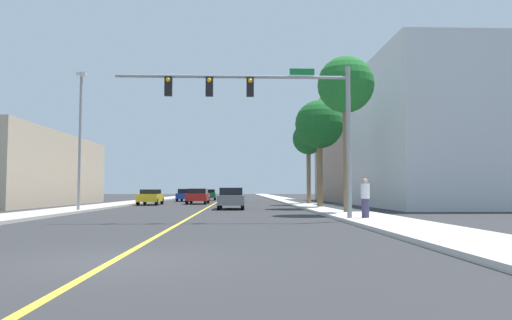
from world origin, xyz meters
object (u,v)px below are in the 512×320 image
object	(u,v)px
car_red	(198,196)
car_green	(209,195)
car_gray	(231,198)
palm_far	(308,140)
palm_near	(346,87)
car_black	(232,196)
car_blue	(186,195)
traffic_signal_mast	(271,104)
pedestrian	(365,198)
street_lamp	(80,133)
car_yellow	(151,197)
palm_mid	(319,125)

from	to	relation	value
car_red	car_green	bearing A→B (deg)	91.14
car_gray	palm_far	bearing A→B (deg)	51.76
palm_near	car_black	xyz separation A→B (m)	(-6.78, 25.70, -6.47)
palm_near	car_blue	xyz separation A→B (m)	(-12.21, 29.50, -6.42)
traffic_signal_mast	palm_far	world-z (taller)	palm_far
palm_far	car_blue	distance (m)	19.07
traffic_signal_mast	pedestrian	xyz separation A→B (m)	(4.11, 0.02, -4.10)
palm_near	car_red	distance (m)	22.69
car_red	street_lamp	bearing A→B (deg)	-108.41
car_red	palm_far	bearing A→B (deg)	-17.30
car_gray	pedestrian	size ratio (longest dim) A/B	2.62
car_yellow	pedestrian	size ratio (longest dim) A/B	2.53
traffic_signal_mast	car_yellow	world-z (taller)	traffic_signal_mast
palm_far	car_black	xyz separation A→B (m)	(-7.03, 9.71, -5.17)
palm_mid	car_gray	bearing A→B (deg)	-174.15
palm_mid	car_black	distance (m)	19.65
traffic_signal_mast	car_black	distance (m)	31.65
car_yellow	palm_mid	bearing A→B (deg)	147.30
car_black	car_green	xyz separation A→B (m)	(-3.17, 9.49, 0.04)
car_gray	car_red	size ratio (longest dim) A/B	1.00
palm_mid	street_lamp	bearing A→B (deg)	-162.19
traffic_signal_mast	palm_mid	bearing A→B (deg)	71.84
palm_near	car_gray	size ratio (longest dim) A/B	1.94
car_yellow	car_green	size ratio (longest dim) A/B	1.06
car_yellow	palm_near	bearing A→B (deg)	129.21
palm_far	palm_mid	bearing A→B (deg)	-92.75
palm_mid	car_red	bearing A→B (deg)	130.73
car_red	car_green	xyz separation A→B (m)	(-0.02, 15.82, -0.04)
car_green	pedestrian	size ratio (longest dim) A/B	2.39
palm_mid	pedestrian	world-z (taller)	palm_mid
car_blue	pedestrian	size ratio (longest dim) A/B	2.68
palm_near	palm_mid	size ratio (longest dim) A/B	1.12
palm_near	car_red	bearing A→B (deg)	117.15
palm_far	car_red	bearing A→B (deg)	161.64
street_lamp	car_black	distance (m)	24.74
street_lamp	car_black	xyz separation A→B (m)	(8.94, 22.70, -4.10)
car_gray	car_yellow	world-z (taller)	car_gray
car_red	car_blue	bearing A→B (deg)	103.74
car_black	palm_far	bearing A→B (deg)	-54.41
traffic_signal_mast	car_gray	size ratio (longest dim) A/B	2.29
car_green	car_blue	bearing A→B (deg)	-113.13
palm_mid	car_yellow	distance (m)	17.08
traffic_signal_mast	palm_mid	xyz separation A→B (m)	(4.45, 13.56, 0.96)
palm_near	palm_mid	distance (m)	8.07
street_lamp	palm_near	size ratio (longest dim) A/B	0.97
car_black	palm_near	bearing A→B (deg)	-75.53
car_yellow	pedestrian	distance (m)	25.87
pedestrian	palm_far	bearing A→B (deg)	80.18
traffic_signal_mast	car_yellow	bearing A→B (deg)	112.88
traffic_signal_mast	car_green	world-z (taller)	traffic_signal_mast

